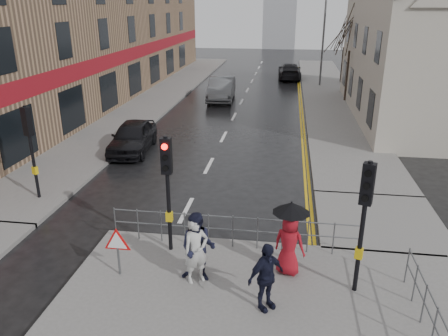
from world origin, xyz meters
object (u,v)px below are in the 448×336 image
(car_mid, at_px, (221,89))
(pedestrian_b, at_px, (198,247))
(pedestrian_with_umbrella, at_px, (290,235))
(pedestrian_a, at_px, (196,250))
(pedestrian_d, at_px, (266,277))
(car_parked, at_px, (133,137))

(car_mid, bearing_deg, pedestrian_b, -86.06)
(car_mid, bearing_deg, pedestrian_with_umbrella, -80.10)
(car_mid, bearing_deg, pedestrian_a, -86.17)
(pedestrian_d, bearing_deg, pedestrian_b, 110.75)
(pedestrian_b, xyz_separation_m, car_mid, (-2.82, 22.46, -0.23))
(pedestrian_b, distance_m, car_mid, 22.64)
(pedestrian_a, bearing_deg, pedestrian_b, 28.45)
(pedestrian_with_umbrella, distance_m, car_parked, 12.10)
(pedestrian_d, xyz_separation_m, car_parked, (-7.04, 10.95, -0.25))
(car_parked, bearing_deg, pedestrian_a, -67.20)
(pedestrian_a, height_order, car_mid, pedestrian_a)
(pedestrian_a, distance_m, pedestrian_with_umbrella, 2.42)
(pedestrian_d, distance_m, car_mid, 23.79)
(pedestrian_a, height_order, car_parked, pedestrian_a)
(pedestrian_d, relative_size, car_parked, 0.39)
(pedestrian_b, bearing_deg, pedestrian_a, -114.96)
(pedestrian_d, height_order, car_parked, pedestrian_d)
(pedestrian_with_umbrella, bearing_deg, car_parked, 128.65)
(pedestrian_with_umbrella, height_order, car_mid, pedestrian_with_umbrella)
(pedestrian_a, xyz_separation_m, pedestrian_with_umbrella, (2.30, 0.70, 0.23))
(pedestrian_b, relative_size, pedestrian_with_umbrella, 0.91)
(pedestrian_with_umbrella, relative_size, pedestrian_d, 1.21)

